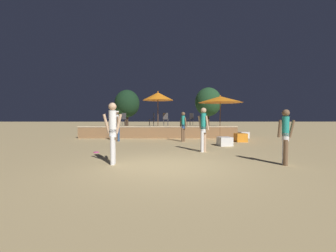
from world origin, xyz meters
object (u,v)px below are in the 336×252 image
Objects in this scene: cube_seat_2 at (225,141)px; background_tree_0 at (126,106)px; bistro_chair_2 at (191,118)px; background_tree_2 at (208,102)px; bistro_chair_0 at (124,118)px; person_3 at (113,130)px; person_0 at (203,127)px; patio_umbrella_0 at (158,96)px; background_tree_1 at (127,104)px; patio_umbrella_1 at (220,99)px; person_1 at (183,125)px; cube_seat_0 at (241,138)px; person_2 at (285,135)px; bistro_chair_1 at (166,118)px; frisbee_disc at (96,152)px; cube_seat_1 at (243,135)px; person_4 at (117,124)px; bistro_chair_3 at (153,118)px.

background_tree_0 is (-7.57, 14.50, 2.46)m from cube_seat_2.
bistro_chair_2 is 0.19× the size of background_tree_2.
person_3 is at bearing 120.90° from bistro_chair_0.
person_0 is (-1.39, -1.96, 0.79)m from cube_seat_2.
patio_umbrella_0 is 1.74× the size of person_0.
person_0 is 17.61m from background_tree_1.
bistro_chair_0 is at bearing 168.63° from patio_umbrella_1.
cube_seat_2 is 0.42× the size of person_1.
person_3 is (-4.53, -4.34, 0.83)m from cube_seat_2.
bistro_chair_0 is 4.95m from bistro_chair_2.
cube_seat_0 is 0.91× the size of cube_seat_2.
bistro_chair_2 is 9.01m from background_tree_2.
bistro_chair_0 is 0.20× the size of background_tree_1.
person_2 is 0.37× the size of background_tree_1.
background_tree_2 is (3.20, 16.23, 2.11)m from person_0.
patio_umbrella_0 is at bearing 176.66° from bistro_chair_0.
background_tree_2 reaches higher than bistro_chair_0.
bistro_chair_1 is 4.05× the size of frisbee_disc.
background_tree_0 reaches higher than person_3.
cube_seat_2 is at bearing -127.98° from cube_seat_0.
cube_seat_2 is at bearing 84.72° from person_1.
bistro_chair_2 reaches higher than person_2.
patio_umbrella_1 is 2.94m from cube_seat_1.
person_2 is 9.15m from person_4.
background_tree_1 reaches higher than bistro_chair_3.
person_4 reaches higher than cube_seat_0.
patio_umbrella_0 reaches higher than cube_seat_1.
cube_seat_1 is at bearing 10.43° from patio_umbrella_1.
person_3 is 19.15m from background_tree_0.
bistro_chair_2 is (0.87, 4.00, 0.43)m from person_1.
bistro_chair_2 is (-2.44, 4.15, 1.12)m from cube_seat_0.
person_3 reaches higher than bistro_chair_3.
patio_umbrella_1 reaches higher than person_2.
person_1 reaches higher than person_2.
person_1 is 0.43× the size of background_tree_0.
cube_seat_1 is 5.48m from bistro_chair_1.
person_1 is at bearing 163.33° from bistro_chair_0.
background_tree_2 is (1.81, 14.28, 2.89)m from cube_seat_2.
person_0 reaches higher than bistro_chair_2.
bistro_chair_3 is at bearing -106.94° from person_1.
bistro_chair_0 is (-6.60, 9.65, 0.47)m from person_2.
cube_seat_0 is at bearing 131.84° from person_3.
patio_umbrella_1 is 0.65× the size of background_tree_1.
person_2 reaches higher than frisbee_disc.
person_0 reaches higher than frisbee_disc.
person_0 is (-2.07, -5.80, -1.59)m from patio_umbrella_1.
cube_seat_2 is at bearing -119.57° from cube_seat_1.
bistro_chair_3 is at bearing -136.79° from person_2.
cube_seat_0 is at bearing -54.87° from background_tree_0.
cube_seat_0 is at bearing -71.31° from patio_umbrella_1.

